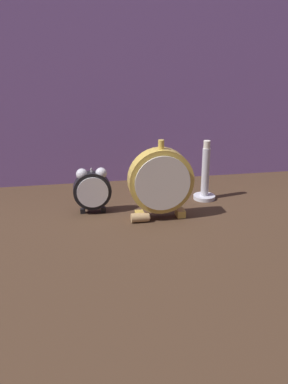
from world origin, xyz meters
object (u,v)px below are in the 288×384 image
at_px(alarm_clock_twin_bell, 92,188).
at_px(mantel_clock_silver, 161,181).
at_px(brass_candlestick, 205,180).
at_px(wine_cork, 140,217).

distance_m(alarm_clock_twin_bell, mantel_clock_silver, 0.17).
bearing_deg(alarm_clock_twin_bell, mantel_clock_silver, -21.67).
relative_size(alarm_clock_twin_bell, brass_candlestick, 0.72).
xyz_separation_m(mantel_clock_silver, wine_cork, (-0.05, -0.01, -0.08)).
height_order(mantel_clock_silver, wine_cork, mantel_clock_silver).
height_order(alarm_clock_twin_bell, mantel_clock_silver, mantel_clock_silver).
relative_size(brass_candlestick, wine_cork, 3.80).
xyz_separation_m(mantel_clock_silver, brass_candlestick, (0.14, 0.11, -0.04)).
distance_m(alarm_clock_twin_bell, brass_candlestick, 0.30).
height_order(alarm_clock_twin_bell, wine_cork, alarm_clock_twin_bell).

